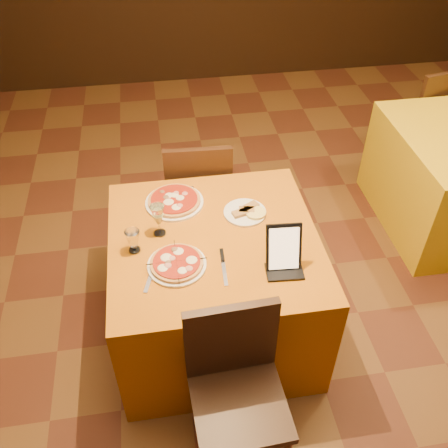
{
  "coord_description": "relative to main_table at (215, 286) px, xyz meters",
  "views": [
    {
      "loc": [
        -0.78,
        -1.85,
        2.54
      ],
      "look_at": [
        -0.49,
        0.02,
        0.86
      ],
      "focal_mm": 40.0,
      "sensor_mm": 36.0,
      "label": 1
    }
  ],
  "objects": [
    {
      "name": "fork_far",
      "position": [
        -0.06,
        0.37,
        0.38
      ],
      "size": [
        0.04,
        0.18,
        0.01
      ],
      "primitive_type": "cube",
      "rotation": [
        0.0,
        0.0,
        1.69
      ],
      "color": "#B7B6BD",
      "rests_on": "main_table"
    },
    {
      "name": "pizza_far",
      "position": [
        -0.18,
        0.32,
        0.39
      ],
      "size": [
        0.33,
        0.33,
        0.03
      ],
      "rotation": [
        0.0,
        0.0,
        0.25
      ],
      "color": "white",
      "rests_on": "main_table"
    },
    {
      "name": "tablet",
      "position": [
        0.31,
        -0.24,
        0.49
      ],
      "size": [
        0.18,
        0.11,
        0.23
      ],
      "primitive_type": "cube",
      "rotation": [
        -0.35,
        0.0,
        -0.07
      ],
      "color": "black",
      "rests_on": "main_table"
    },
    {
      "name": "knife",
      "position": [
        0.02,
        -0.22,
        0.38
      ],
      "size": [
        0.03,
        0.23,
        0.01
      ],
      "primitive_type": "cube",
      "rotation": [
        0.0,
        0.0,
        1.52
      ],
      "color": "#B2B3BA",
      "rests_on": "main_table"
    },
    {
      "name": "main_table",
      "position": [
        0.0,
        0.0,
        0.0
      ],
      "size": [
        1.1,
        1.1,
        0.75
      ],
      "primitive_type": "cube",
      "color": "#B5620B",
      "rests_on": "floor"
    },
    {
      "name": "floor",
      "position": [
        0.54,
        -0.04,
        -0.38
      ],
      "size": [
        6.0,
        7.0,
        0.01
      ],
      "primitive_type": "cube",
      "color": "#5E2D19",
      "rests_on": "ground"
    },
    {
      "name": "pizza_near",
      "position": [
        -0.21,
        -0.17,
        0.39
      ],
      "size": [
        0.29,
        0.29,
        0.03
      ],
      "rotation": [
        0.0,
        0.0,
        -0.15
      ],
      "color": "white",
      "rests_on": "main_table"
    },
    {
      "name": "chair_main_near",
      "position": [
        0.0,
        -0.79,
        0.08
      ],
      "size": [
        0.39,
        0.39,
        0.91
      ],
      "primitive_type": null,
      "rotation": [
        0.0,
        0.0,
        0.05
      ],
      "color": "black",
      "rests_on": "floor"
    },
    {
      "name": "fork_near",
      "position": [
        -0.34,
        -0.24,
        0.38
      ],
      "size": [
        0.07,
        0.18,
        0.01
      ],
      "primitive_type": "cube",
      "rotation": [
        0.0,
        0.0,
        1.28
      ],
      "color": "silver",
      "rests_on": "main_table"
    },
    {
      "name": "chair_main_far",
      "position": [
        0.0,
        0.8,
        0.08
      ],
      "size": [
        0.42,
        0.42,
        0.91
      ],
      "primitive_type": null,
      "rotation": [
        0.0,
        0.0,
        3.09
      ],
      "color": "black",
      "rests_on": "floor"
    },
    {
      "name": "chair_side_far",
      "position": [
        1.95,
        1.54,
        0.08
      ],
      "size": [
        0.47,
        0.47,
        0.91
      ],
      "primitive_type": null,
      "rotation": [
        0.0,
        0.0,
        3.35
      ],
      "color": "#2E210E",
      "rests_on": "floor"
    },
    {
      "name": "cutlet_dish",
      "position": [
        0.2,
        0.17,
        0.39
      ],
      "size": [
        0.24,
        0.24,
        0.03
      ],
      "rotation": [
        0.0,
        0.0,
        -0.12
      ],
      "color": "white",
      "rests_on": "main_table"
    },
    {
      "name": "wine_glass",
      "position": [
        -0.28,
        0.08,
        0.47
      ],
      "size": [
        0.1,
        0.1,
        0.19
      ],
      "primitive_type": null,
      "rotation": [
        0.0,
        0.0,
        -0.43
      ],
      "color": "#F1F48B",
      "rests_on": "main_table"
    },
    {
      "name": "water_glass",
      "position": [
        -0.41,
        -0.03,
        0.44
      ],
      "size": [
        0.07,
        0.07,
        0.13
      ],
      "primitive_type": null,
      "rotation": [
        0.0,
        0.0,
        -0.09
      ],
      "color": "silver",
      "rests_on": "main_table"
    }
  ]
}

